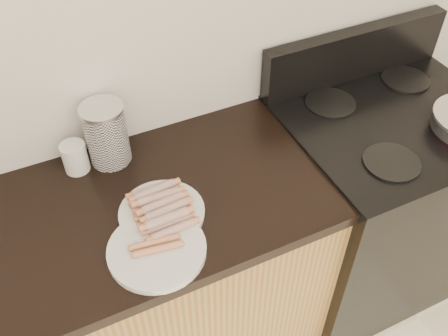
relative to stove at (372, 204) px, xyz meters
name	(u,v)px	position (x,y,z in m)	size (l,w,h in m)	color
wall_back	(142,22)	(-0.78, 0.32, 0.84)	(4.00, 0.04, 2.60)	silver
stove	(372,204)	(0.00, 0.00, 0.00)	(0.76, 0.65, 0.91)	black
stove_panel	(355,54)	(0.00, 0.28, 0.55)	(0.76, 0.06, 0.20)	black
burner_near_left	(392,162)	(-0.17, -0.17, 0.46)	(0.18, 0.18, 0.01)	black
burner_far_left	(330,103)	(-0.17, 0.17, 0.46)	(0.18, 0.18, 0.01)	black
burner_far_right	(405,80)	(0.17, 0.17, 0.46)	(0.18, 0.18, 0.01)	black
main_plate	(162,214)	(-0.90, -0.05, 0.45)	(0.24, 0.24, 0.02)	white
side_plate	(157,250)	(-0.95, -0.17, 0.45)	(0.27, 0.27, 0.02)	white
hotdog_pile	(161,207)	(-0.90, -0.05, 0.48)	(0.12, 0.20, 0.05)	brown
plain_sausages	(156,246)	(-0.95, -0.17, 0.47)	(0.13, 0.06, 0.02)	#C8704A
canister	(106,134)	(-0.96, 0.24, 0.55)	(0.13, 0.13, 0.21)	white
mug	(75,157)	(-1.07, 0.24, 0.49)	(0.08, 0.08, 0.10)	white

